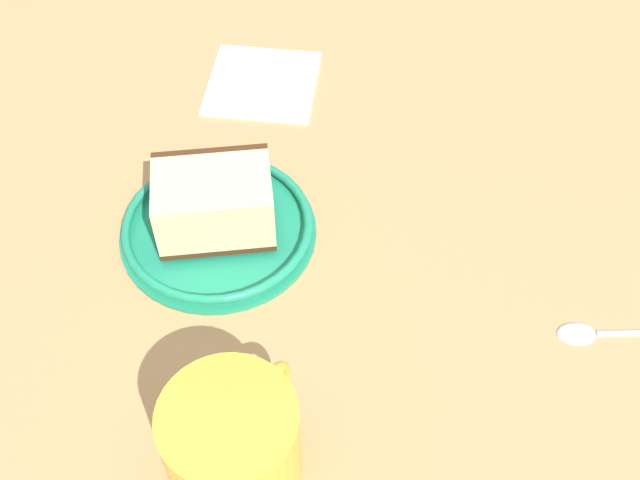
# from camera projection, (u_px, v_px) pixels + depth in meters

# --- Properties ---
(ground_plane) EXTENTS (1.54, 1.54, 0.02)m
(ground_plane) POSITION_uv_depth(u_px,v_px,m) (300.00, 289.00, 0.64)
(ground_plane) COLOR tan
(small_plate) EXTENTS (0.16, 0.16, 0.02)m
(small_plate) POSITION_uv_depth(u_px,v_px,m) (218.00, 228.00, 0.65)
(small_plate) COLOR #1E8C66
(small_plate) RESTS_ON ground_plane
(cake_slice) EXTENTS (0.10, 0.08, 0.06)m
(cake_slice) POSITION_uv_depth(u_px,v_px,m) (214.00, 202.00, 0.63)
(cake_slice) COLOR #472814
(cake_slice) RESTS_ON small_plate
(tea_mug) EXTENTS (0.08, 0.10, 0.10)m
(tea_mug) POSITION_uv_depth(u_px,v_px,m) (235.00, 450.00, 0.49)
(tea_mug) COLOR gold
(tea_mug) RESTS_ON ground_plane
(teaspoon) EXTENTS (0.13, 0.02, 0.01)m
(teaspoon) POSITION_uv_depth(u_px,v_px,m) (605.00, 331.00, 0.60)
(teaspoon) COLOR silver
(teaspoon) RESTS_ON ground_plane
(folded_napkin) EXTENTS (0.11, 0.11, 0.01)m
(folded_napkin) POSITION_uv_depth(u_px,v_px,m) (262.00, 82.00, 0.77)
(folded_napkin) COLOR white
(folded_napkin) RESTS_ON ground_plane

